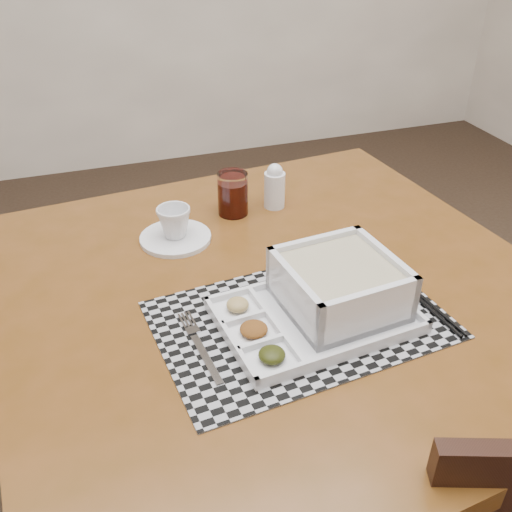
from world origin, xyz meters
The scene contains 10 objects.
dining_table centered at (0.15, 0.08, 0.68)m, with size 1.10×1.10×0.76m.
placemat centered at (0.15, -0.04, 0.76)m, with size 0.48×0.32×0.00m, color #98989F.
serving_tray centered at (0.21, -0.03, 0.80)m, with size 0.34×0.25×0.10m.
fork centered at (-0.03, -0.04, 0.76)m, with size 0.03×0.19×0.00m.
spoon centered at (0.37, 0.03, 0.76)m, with size 0.04×0.18×0.01m.
chopsticks centered at (0.37, -0.05, 0.76)m, with size 0.04×0.24×0.01m.
saucer centered at (0.00, 0.30, 0.76)m, with size 0.15×0.15×0.01m, color silver.
cup centered at (0.00, 0.30, 0.80)m, with size 0.07×0.07×0.07m, color silver.
juice_glass centered at (0.15, 0.37, 0.80)m, with size 0.07×0.07×0.10m.
creamer_bottle centered at (0.25, 0.37, 0.81)m, with size 0.05×0.05×0.11m.
Camera 1 is at (-0.17, -0.73, 1.38)m, focal length 40.00 mm.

